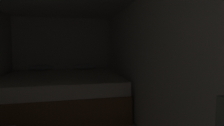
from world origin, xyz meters
TOP-DOWN VIEW (x-y plane):
  - wall_back at (0.00, 4.62)m, footprint 2.50×0.05m
  - wall_right at (1.23, 2.00)m, footprint 0.05×5.19m
  - bed at (0.00, 3.52)m, footprint 2.28×2.07m

SIDE VIEW (x-z plane):
  - bed at x=0.00m, z-range -0.07..0.78m
  - wall_back at x=0.00m, z-range 0.00..2.00m
  - wall_right at x=1.23m, z-range 0.00..2.00m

